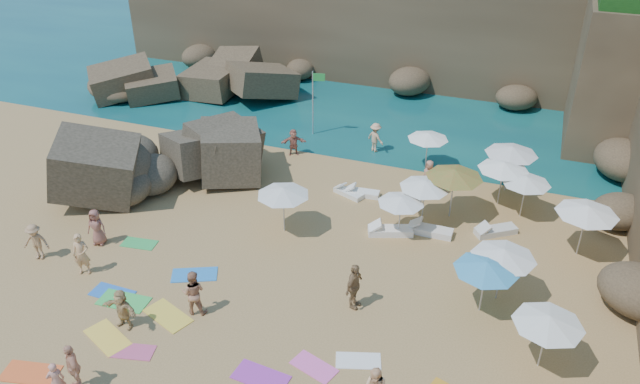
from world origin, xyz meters
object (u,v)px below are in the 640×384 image
(flag_pole, at_px, (315,95))
(person_stand_3, at_px, (354,286))
(rock_outcrop, at_px, (165,191))
(parasol_0, at_px, (428,136))
(lounger_0, at_px, (456,177))
(parasol_1, at_px, (527,180))
(person_stand_2, at_px, (375,138))
(person_stand_4, at_px, (429,175))
(parasol_2, at_px, (512,150))
(person_stand_6, at_px, (56,380))
(person_stand_1, at_px, (193,292))
(person_stand_5, at_px, (293,142))

(flag_pole, bearing_deg, person_stand_3, -64.07)
(rock_outcrop, height_order, person_stand_3, person_stand_3)
(rock_outcrop, height_order, parasol_0, parasol_0)
(parasol_0, relative_size, lounger_0, 1.11)
(parasol_1, xyz_separation_m, person_stand_2, (-8.20, 4.14, -1.08))
(person_stand_4, bearing_deg, parasol_2, 71.30)
(rock_outcrop, xyz_separation_m, person_stand_2, (8.67, 7.87, 0.84))
(flag_pole, relative_size, person_stand_6, 2.68)
(parasol_1, relative_size, lounger_0, 1.15)
(rock_outcrop, bearing_deg, parasol_0, 30.49)
(rock_outcrop, height_order, lounger_0, rock_outcrop)
(lounger_0, xyz_separation_m, person_stand_2, (-4.82, 1.73, 0.69))
(flag_pole, distance_m, person_stand_1, 16.28)
(rock_outcrop, distance_m, lounger_0, 14.82)
(person_stand_5, bearing_deg, person_stand_2, -2.88)
(lounger_0, bearing_deg, person_stand_5, -175.01)
(parasol_2, relative_size, person_stand_5, 1.71)
(person_stand_1, xyz_separation_m, person_stand_2, (2.70, 15.21, -0.08))
(person_stand_1, height_order, person_stand_4, person_stand_1)
(person_stand_1, bearing_deg, person_stand_4, -132.50)
(person_stand_2, bearing_deg, person_stand_3, 130.47)
(flag_pole, xyz_separation_m, person_stand_4, (7.55, -4.02, -1.69))
(person_stand_1, distance_m, person_stand_6, 5.43)
(parasol_2, relative_size, person_stand_6, 1.77)
(person_stand_1, height_order, person_stand_2, person_stand_1)
(parasol_0, bearing_deg, person_stand_1, -112.00)
(flag_pole, bearing_deg, lounger_0, -17.04)
(rock_outcrop, bearing_deg, flag_pole, 61.81)
(parasol_0, distance_m, person_stand_1, 15.39)
(rock_outcrop, bearing_deg, parasol_2, 20.46)
(parasol_1, bearing_deg, flag_pole, 157.25)
(parasol_1, height_order, person_stand_2, parasol_1)
(flag_pole, xyz_separation_m, parasol_1, (12.15, -5.09, -0.54))
(person_stand_5, bearing_deg, rock_outcrop, -154.99)
(parasol_1, bearing_deg, parasol_0, 148.35)
(parasol_1, relative_size, person_stand_6, 1.54)
(rock_outcrop, distance_m, person_stand_5, 7.53)
(parasol_0, relative_size, person_stand_6, 1.49)
(parasol_0, distance_m, parasol_1, 6.05)
(parasol_2, distance_m, person_stand_1, 16.69)
(rock_outcrop, relative_size, lounger_0, 4.13)
(lounger_0, bearing_deg, flag_pole, 166.79)
(person_stand_4, relative_size, person_stand_5, 1.03)
(parasol_2, bearing_deg, rock_outcrop, -159.54)
(parasol_2, bearing_deg, person_stand_6, -123.29)
(flag_pole, distance_m, person_stand_5, 3.35)
(parasol_1, bearing_deg, person_stand_3, -121.82)
(parasol_1, xyz_separation_m, person_stand_4, (-4.59, 1.08, -1.15))
(parasol_1, relative_size, person_stand_4, 1.43)
(flag_pole, distance_m, parasol_2, 11.60)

